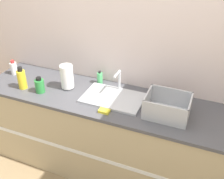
{
  "coord_description": "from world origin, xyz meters",
  "views": [
    {
      "loc": [
        0.73,
        -1.51,
        2.18
      ],
      "look_at": [
        -0.0,
        0.27,
        1.01
      ],
      "focal_mm": 42.0,
      "sensor_mm": 36.0,
      "label": 1
    }
  ],
  "objects_px": {
    "paper_towel_roll": "(67,77)",
    "soap_dispenser": "(100,78)",
    "dish_rack": "(167,108)",
    "bottle_green": "(40,86)",
    "bottle_yellow": "(22,79)",
    "sink": "(113,97)",
    "bottle_white_spray": "(14,68)"
  },
  "relations": [
    {
      "from": "bottle_green",
      "to": "soap_dispenser",
      "type": "xyz_separation_m",
      "value": [
        0.45,
        0.36,
        -0.01
      ]
    },
    {
      "from": "paper_towel_roll",
      "to": "dish_rack",
      "type": "bearing_deg",
      "value": -3.86
    },
    {
      "from": "paper_towel_roll",
      "to": "bottle_yellow",
      "type": "distance_m",
      "value": 0.43
    },
    {
      "from": "dish_rack",
      "to": "paper_towel_roll",
      "type": "bearing_deg",
      "value": 176.14
    },
    {
      "from": "dish_rack",
      "to": "bottle_green",
      "type": "height_order",
      "value": "dish_rack"
    },
    {
      "from": "paper_towel_roll",
      "to": "bottle_yellow",
      "type": "bearing_deg",
      "value": -157.64
    },
    {
      "from": "bottle_green",
      "to": "soap_dispenser",
      "type": "bearing_deg",
      "value": 38.79
    },
    {
      "from": "bottle_green",
      "to": "sink",
      "type": "bearing_deg",
      "value": 12.74
    },
    {
      "from": "bottle_yellow",
      "to": "bottle_green",
      "type": "bearing_deg",
      "value": 0.35
    },
    {
      "from": "dish_rack",
      "to": "bottle_yellow",
      "type": "bearing_deg",
      "value": -175.91
    },
    {
      "from": "paper_towel_roll",
      "to": "soap_dispenser",
      "type": "distance_m",
      "value": 0.32
    },
    {
      "from": "dish_rack",
      "to": "bottle_green",
      "type": "distance_m",
      "value": 1.17
    },
    {
      "from": "sink",
      "to": "dish_rack",
      "type": "distance_m",
      "value": 0.5
    },
    {
      "from": "paper_towel_roll",
      "to": "dish_rack",
      "type": "distance_m",
      "value": 0.97
    },
    {
      "from": "sink",
      "to": "bottle_yellow",
      "type": "bearing_deg",
      "value": -169.99
    },
    {
      "from": "bottle_yellow",
      "to": "soap_dispenser",
      "type": "relative_size",
      "value": 1.65
    },
    {
      "from": "paper_towel_roll",
      "to": "bottle_green",
      "type": "height_order",
      "value": "paper_towel_roll"
    },
    {
      "from": "bottle_green",
      "to": "bottle_white_spray",
      "type": "bearing_deg",
      "value": 156.89
    },
    {
      "from": "paper_towel_roll",
      "to": "sink",
      "type": "bearing_deg",
      "value": -1.12
    },
    {
      "from": "bottle_green",
      "to": "bottle_yellow",
      "type": "bearing_deg",
      "value": -179.65
    },
    {
      "from": "soap_dispenser",
      "to": "bottle_yellow",
      "type": "bearing_deg",
      "value": -150.73
    },
    {
      "from": "soap_dispenser",
      "to": "paper_towel_roll",
      "type": "bearing_deg",
      "value": -141.39
    },
    {
      "from": "bottle_white_spray",
      "to": "soap_dispenser",
      "type": "distance_m",
      "value": 0.93
    },
    {
      "from": "bottle_white_spray",
      "to": "bottle_green",
      "type": "bearing_deg",
      "value": -23.11
    },
    {
      "from": "dish_rack",
      "to": "bottle_yellow",
      "type": "relative_size",
      "value": 1.6
    },
    {
      "from": "sink",
      "to": "soap_dispenser",
      "type": "distance_m",
      "value": 0.31
    },
    {
      "from": "soap_dispenser",
      "to": "sink",
      "type": "bearing_deg",
      "value": -42.43
    },
    {
      "from": "paper_towel_roll",
      "to": "bottle_green",
      "type": "bearing_deg",
      "value": -140.99
    },
    {
      "from": "sink",
      "to": "paper_towel_roll",
      "type": "height_order",
      "value": "paper_towel_roll"
    },
    {
      "from": "paper_towel_roll",
      "to": "soap_dispenser",
      "type": "xyz_separation_m",
      "value": [
        0.25,
        0.2,
        -0.06
      ]
    },
    {
      "from": "sink",
      "to": "paper_towel_roll",
      "type": "relative_size",
      "value": 2.28
    },
    {
      "from": "dish_rack",
      "to": "bottle_white_spray",
      "type": "height_order",
      "value": "dish_rack"
    }
  ]
}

